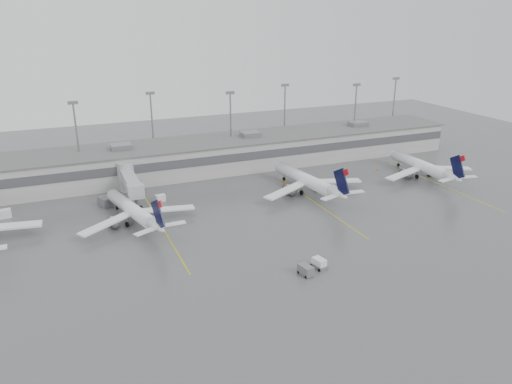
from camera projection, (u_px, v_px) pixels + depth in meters
name	position (u px, v px, depth m)	size (l,w,h in m)	color
ground	(296.00, 266.00, 84.90)	(260.00, 260.00, 0.00)	#4C4C4E
terminal	(199.00, 156.00, 133.75)	(152.00, 17.00, 9.45)	#A3A39E
light_masts	(192.00, 123.00, 136.07)	(142.40, 8.00, 20.60)	gray
jet_bridge_right	(129.00, 180.00, 115.82)	(4.00, 17.20, 7.00)	#A0A2A5
stand_markings	(245.00, 216.00, 105.71)	(105.25, 40.00, 0.01)	#C6B70B
jet_mid_left	(134.00, 211.00, 100.88)	(24.13, 27.38, 9.02)	white
jet_mid_right	(308.00, 180.00, 118.09)	(26.87, 30.28, 9.81)	white
jet_far_right	(423.00, 166.00, 129.32)	(26.14, 29.31, 9.48)	white
baggage_tug	(319.00, 264.00, 84.03)	(2.27, 3.03, 1.76)	white
baggage_cart	(306.00, 270.00, 81.76)	(2.05, 2.93, 1.72)	slate
gse_uld_a	(5.00, 214.00, 104.42)	(2.53, 1.69, 1.79)	white
gse_uld_b	(160.00, 198.00, 113.48)	(2.16, 1.44, 1.53)	white
gse_uld_c	(300.00, 180.00, 125.17)	(2.51, 1.67, 1.78)	white
gse_loader	(105.00, 202.00, 110.48)	(2.13, 3.41, 2.13)	slate
cone_b	(146.00, 216.00, 104.75)	(0.49, 0.49, 0.77)	orange
cone_c	(285.00, 182.00, 125.07)	(0.44, 0.44, 0.70)	orange
cone_d	(377.00, 169.00, 135.29)	(0.49, 0.49, 0.78)	orange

